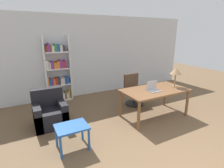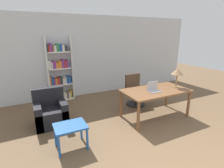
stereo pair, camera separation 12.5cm
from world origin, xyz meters
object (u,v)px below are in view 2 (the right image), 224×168
object	(u,v)px
armchair	(51,113)
laptop	(154,89)
desk	(155,93)
table_lamp	(177,72)
office_chair	(135,91)
side_table_blue	(70,129)
bookshelf	(59,73)

from	to	relation	value
armchair	laptop	bearing A→B (deg)	-19.53
desk	laptop	size ratio (longest dim) A/B	5.39
table_lamp	office_chair	world-z (taller)	table_lamp
side_table_blue	office_chair	bearing A→B (deg)	29.54
desk	bookshelf	bearing A→B (deg)	130.12
office_chair	armchair	size ratio (longest dim) A/B	1.08
side_table_blue	table_lamp	bearing A→B (deg)	5.75
armchair	bookshelf	world-z (taller)	bookshelf
table_lamp	side_table_blue	world-z (taller)	table_lamp
table_lamp	armchair	xyz separation A→B (m)	(-3.12, 0.84, -0.86)
table_lamp	bookshelf	bearing A→B (deg)	137.69
desk	table_lamp	world-z (taller)	table_lamp
side_table_blue	desk	bearing A→B (deg)	8.51
office_chair	laptop	bearing A→B (deg)	-96.73
laptop	bookshelf	bearing A→B (deg)	128.01
armchair	desk	bearing A→B (deg)	-17.72
side_table_blue	armchair	distance (m)	1.15
table_lamp	office_chair	bearing A→B (deg)	122.06
office_chair	armchair	distance (m)	2.50
laptop	side_table_blue	world-z (taller)	laptop
desk	office_chair	bearing A→B (deg)	88.98
laptop	table_lamp	distance (m)	0.83
desk	side_table_blue	xyz separation A→B (m)	(-2.26, -0.34, -0.26)
armchair	side_table_blue	bearing A→B (deg)	-79.33
office_chair	bookshelf	size ratio (longest dim) A/B	0.45
desk	office_chair	xyz separation A→B (m)	(0.02, 0.95, -0.24)
bookshelf	desk	bearing A→B (deg)	-49.88
desk	laptop	bearing A→B (deg)	-153.16
desk	laptop	distance (m)	0.18
office_chair	desk	bearing A→B (deg)	-91.02
desk	bookshelf	size ratio (longest dim) A/B	0.82
bookshelf	table_lamp	bearing A→B (deg)	-42.31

